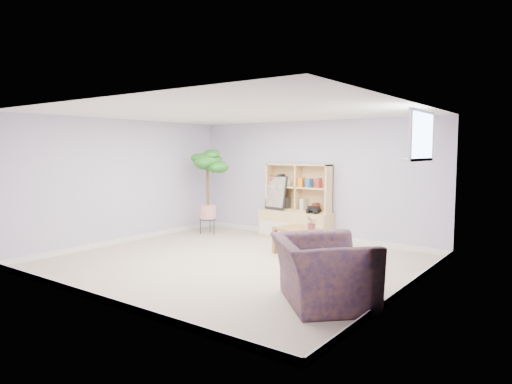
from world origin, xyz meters
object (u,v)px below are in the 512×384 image
Objects in this scene: armchair at (323,267)px; floor_tree at (208,192)px; storage_unit at (296,202)px; coffee_table at (306,244)px.

floor_tree is at bearing 13.26° from armchair.
armchair is (2.32, -3.20, -0.32)m from storage_unit.
storage_unit is at bearing -8.97° from armchair.
coffee_table is 2.98m from floor_tree.
storage_unit reaches higher than armchair.
coffee_table is (0.99, -1.27, -0.53)m from storage_unit.
storage_unit is 1.70m from coffee_table.
storage_unit is at bearing 150.00° from coffee_table.
armchair is (1.32, -1.92, 0.21)m from coffee_table.
coffee_table is at bearing -52.12° from storage_unit.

